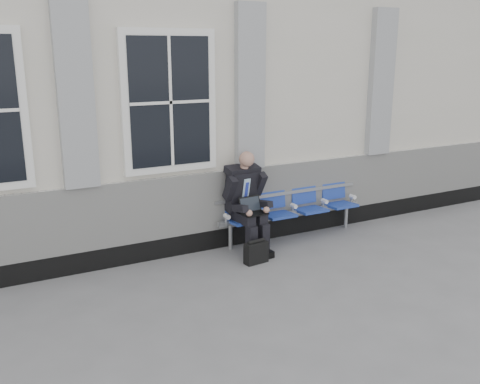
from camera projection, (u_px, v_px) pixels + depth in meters
ground at (190, 300)px, 6.50m from camera, size 70.00×70.00×0.00m
station_building at (106, 94)px, 8.89m from camera, size 14.40×4.40×4.49m
bench at (291, 205)px, 8.52m from camera, size 2.60×0.47×0.91m
businessman at (246, 198)px, 7.93m from camera, size 0.65×0.87×1.52m
briefcase at (256, 252)px, 7.59m from camera, size 0.36×0.18×0.35m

